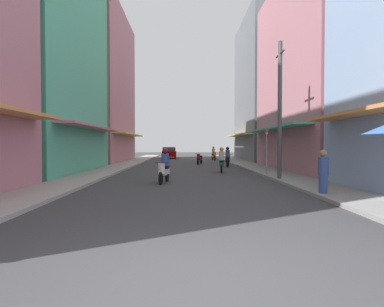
% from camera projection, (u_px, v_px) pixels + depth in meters
% --- Properties ---
extents(ground_plane, '(104.10, 104.10, 0.00)m').
position_uv_depth(ground_plane, '(186.00, 168.00, 23.38)').
color(ground_plane, '#38383A').
extents(sidewalk_left, '(2.07, 55.32, 0.12)m').
position_uv_depth(sidewalk_left, '(115.00, 168.00, 23.26)').
color(sidewalk_left, '#9E9991').
rests_on(sidewalk_left, ground).
extents(sidewalk_right, '(2.07, 55.32, 0.12)m').
position_uv_depth(sidewalk_right, '(256.00, 167.00, 23.51)').
color(sidewalk_right, gray).
rests_on(sidewalk_right, ground).
extents(building_left_mid, '(7.05, 11.22, 17.84)m').
position_uv_depth(building_left_mid, '(35.00, 27.00, 19.40)').
color(building_left_mid, '#4CB28C').
rests_on(building_left_mid, ground).
extents(building_left_far, '(7.05, 13.13, 15.20)m').
position_uv_depth(building_left_far, '(96.00, 88.00, 32.56)').
color(building_left_far, '#B7727F').
rests_on(building_left_far, ground).
extents(building_right_mid, '(7.05, 13.02, 13.06)m').
position_uv_depth(building_right_mid, '(324.00, 73.00, 21.33)').
color(building_right_mid, '#B7727F').
rests_on(building_right_mid, ground).
extents(building_right_far, '(7.05, 11.55, 15.32)m').
position_uv_depth(building_right_far, '(270.00, 90.00, 34.52)').
color(building_right_far, slate).
rests_on(building_right_far, ground).
extents(motorbike_orange, '(0.55, 1.81, 1.58)m').
position_uv_depth(motorbike_orange, '(214.00, 154.00, 35.33)').
color(motorbike_orange, black).
rests_on(motorbike_orange, ground).
extents(motorbike_black, '(0.63, 1.79, 1.58)m').
position_uv_depth(motorbike_black, '(228.00, 158.00, 25.00)').
color(motorbike_black, black).
rests_on(motorbike_black, ground).
extents(motorbike_white, '(0.58, 1.80, 1.58)m').
position_uv_depth(motorbike_white, '(164.00, 167.00, 14.39)').
color(motorbike_white, black).
rests_on(motorbike_white, ground).
extents(motorbike_green, '(0.55, 1.81, 1.58)m').
position_uv_depth(motorbike_green, '(221.00, 161.00, 19.98)').
color(motorbike_green, black).
rests_on(motorbike_green, ground).
extents(motorbike_maroon, '(0.69, 1.76, 0.96)m').
position_uv_depth(motorbike_maroon, '(200.00, 159.00, 28.37)').
color(motorbike_maroon, black).
rests_on(motorbike_maroon, ground).
extents(parked_car, '(1.94, 4.17, 1.45)m').
position_uv_depth(parked_car, '(169.00, 153.00, 40.89)').
color(parked_car, '#8C0000').
rests_on(parked_car, ground).
extents(pedestrian_far, '(0.34, 0.34, 1.56)m').
position_uv_depth(pedestrian_far, '(323.00, 173.00, 10.59)').
color(pedestrian_far, '#334C8C').
rests_on(pedestrian_far, ground).
extents(utility_pole, '(0.20, 1.20, 6.63)m').
position_uv_depth(utility_pole, '(280.00, 110.00, 15.14)').
color(utility_pole, '#4C4C4F').
rests_on(utility_pole, ground).
extents(street_sign_no_entry, '(0.07, 0.60, 2.65)m').
position_uv_depth(street_sign_no_entry, '(267.00, 145.00, 17.13)').
color(street_sign_no_entry, gray).
rests_on(street_sign_no_entry, ground).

